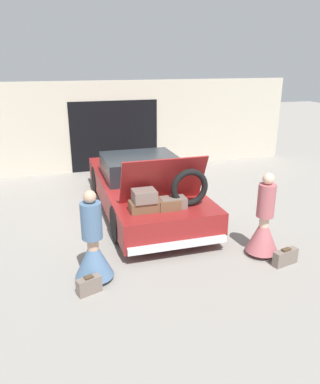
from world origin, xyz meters
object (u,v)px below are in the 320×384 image
object	(u,v)px
car	(144,187)
suitcase_beside_left_person	(89,285)
person_right	(264,227)
suitcase_beside_right_person	(285,257)
person_left	(93,249)

from	to	relation	value
car	suitcase_beside_left_person	distance (m)	3.51
person_right	suitcase_beside_left_person	world-z (taller)	person_right
person_right	suitcase_beside_left_person	bearing A→B (deg)	102.21
person_right	suitcase_beside_right_person	distance (m)	0.64
car	suitcase_beside_left_person	xyz separation A→B (m)	(-1.66, -3.06, -0.44)
person_left	person_right	world-z (taller)	person_right
car	person_right	distance (m)	3.14
suitcase_beside_left_person	suitcase_beside_right_person	world-z (taller)	suitcase_beside_right_person
car	suitcase_beside_left_person	size ratio (longest dim) A/B	12.28
car	person_left	bearing A→B (deg)	-119.48
person_right	suitcase_beside_right_person	bearing A→B (deg)	-148.93
person_left	suitcase_beside_right_person	size ratio (longest dim) A/B	3.07
suitcase_beside_left_person	car	bearing A→B (deg)	61.57
suitcase_beside_left_person	suitcase_beside_right_person	bearing A→B (deg)	-2.14
suitcase_beside_left_person	suitcase_beside_right_person	distance (m)	3.39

